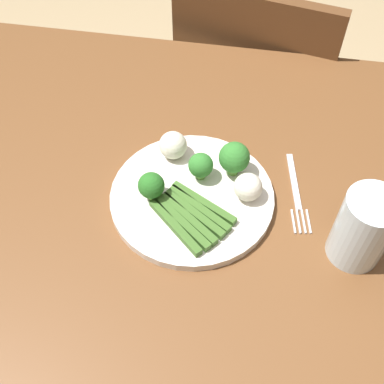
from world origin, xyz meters
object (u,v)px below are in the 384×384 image
at_px(asparagus_bundle, 190,216).
at_px(cauliflower_near_fork, 173,145).
at_px(fork, 296,193).
at_px(broccoli_front, 234,158).
at_px(cauliflower_edge, 248,187).
at_px(dining_table, 156,241).
at_px(chair, 254,102).
at_px(broccoli_back, 201,166).
at_px(water_glass, 363,229).
at_px(plate, 192,197).
at_px(broccoli_outer_edge, 150,186).

distance_m(asparagus_bundle, cauliflower_near_fork, 0.14).
distance_m(cauliflower_near_fork, fork, 0.22).
height_order(broccoli_front, cauliflower_edge, broccoli_front).
xyz_separation_m(dining_table, cauliflower_near_fork, (-0.01, -0.10, 0.14)).
distance_m(chair, fork, 0.60).
bearing_deg(broccoli_back, water_glass, 159.52).
bearing_deg(cauliflower_near_fork, cauliflower_edge, 153.18).
relative_size(plate, broccoli_back, 5.30).
bearing_deg(asparagus_bundle, cauliflower_near_fork, 148.17).
bearing_deg(cauliflower_edge, cauliflower_near_fork, -26.82).
xyz_separation_m(plate, broccoli_back, (-0.01, -0.04, 0.04)).
relative_size(dining_table, water_glass, 11.04).
height_order(asparagus_bundle, broccoli_front, broccoli_front).
distance_m(broccoli_front, water_glass, 0.23).
bearing_deg(cauliflower_edge, broccoli_front, -58.75).
bearing_deg(chair, broccoli_outer_edge, 88.00).
bearing_deg(cauliflower_near_fork, plate, 120.51).
height_order(broccoli_outer_edge, broccoli_back, broccoli_outer_edge).
distance_m(asparagus_bundle, broccoli_back, 0.09).
distance_m(chair, broccoli_front, 0.60).
xyz_separation_m(dining_table, asparagus_bundle, (-0.07, 0.02, 0.13)).
distance_m(asparagus_bundle, cauliflower_edge, 0.10).
relative_size(broccoli_front, cauliflower_near_fork, 1.31).
bearing_deg(cauliflower_near_fork, asparagus_bundle, 112.58).
bearing_deg(broccoli_front, dining_table, 34.35).
xyz_separation_m(chair, asparagus_bundle, (0.07, 0.61, 0.29)).
height_order(asparagus_bundle, fork, asparagus_bundle).
distance_m(dining_table, broccoli_front, 0.21).
bearing_deg(cauliflower_near_fork, broccoli_front, 168.53).
bearing_deg(fork, asparagus_bundle, -71.45).
relative_size(dining_table, broccoli_front, 21.73).
bearing_deg(broccoli_back, plate, 78.35).
height_order(broccoli_front, fork, broccoli_front).
bearing_deg(dining_table, broccoli_outer_edge, -73.49).
xyz_separation_m(broccoli_outer_edge, broccoli_back, (-0.07, -0.06, -0.00)).
distance_m(dining_table, fork, 0.26).
xyz_separation_m(plate, fork, (-0.17, -0.04, -0.01)).
xyz_separation_m(chair, plate, (0.08, 0.57, 0.27)).
bearing_deg(broccoli_outer_edge, dining_table, 106.51).
bearing_deg(broccoli_front, water_glass, 150.20).
bearing_deg(broccoli_outer_edge, plate, -164.51).
bearing_deg(fork, cauliflower_near_fork, -109.90).
distance_m(plate, broccoli_outer_edge, 0.08).
relative_size(dining_table, chair, 1.56).
height_order(broccoli_outer_edge, broccoli_front, broccoli_front).
distance_m(asparagus_bundle, water_glass, 0.25).
bearing_deg(asparagus_bundle, cauliflower_edge, 70.76).
bearing_deg(plate, dining_table, 22.47).
height_order(plate, broccoli_back, broccoli_back).
bearing_deg(cauliflower_edge, plate, 7.16).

